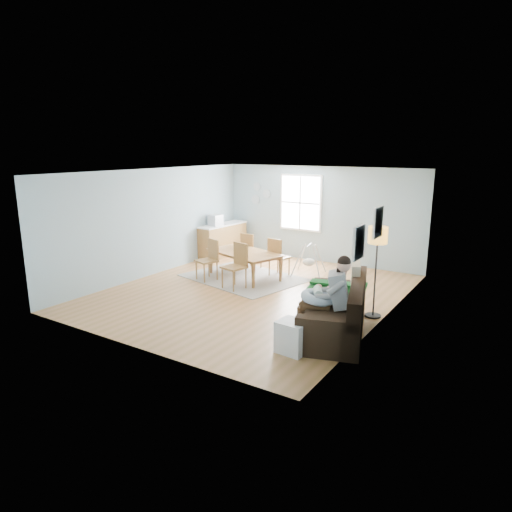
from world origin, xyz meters
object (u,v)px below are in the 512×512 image
Objects in this scene: dining_table at (244,265)px; floor_lamp at (377,243)px; father at (328,294)px; chair_se at (237,262)px; chair_nw at (250,249)px; storage_cube at (292,337)px; monitor at (215,220)px; chair_sw at (210,257)px; counter at (223,240)px; chair_ne at (277,255)px; baby_swing at (309,261)px; toddler at (335,285)px; sofa at (338,314)px.

floor_lamp is at bearing 3.48° from dining_table.
chair_se is at bearing 152.25° from father.
chair_se is 1.07× the size of chair_nw.
monitor is at bearing 138.13° from storage_cube.
counter is at bearing 119.28° from chair_sw.
chair_nw is (-3.64, 3.11, -0.23)m from father.
storage_cube is at bearing -41.87° from monitor.
floor_lamp is 3.44m from chair_ne.
chair_sw is 2.53m from counter.
dining_table is at bearing -67.00° from chair_nw.
chair_se is (0.35, -0.77, 0.28)m from dining_table.
storage_cube is 0.55× the size of baby_swing.
chair_se is (-2.86, 1.01, -0.19)m from toddler.
chair_se is at bearing 158.31° from sofa.
counter is (-1.53, 0.86, -0.07)m from chair_nw.
sofa is 1.19m from storage_cube.
sofa is 3.25m from chair_se.
chair_ne is (-2.56, 2.35, -0.23)m from toddler.
monitor reaches higher than baby_swing.
baby_swing is (1.27, 1.12, 0.02)m from dining_table.
father is at bearing -27.75° from chair_se.
chair_ne is at bearing 154.24° from floor_lamp.
toddler reaches higher than chair_sw.
counter is at bearing 146.00° from toddler.
floor_lamp is at bearing 64.25° from toddler.
chair_sw is 2.56× the size of monitor.
father is 3.36m from chair_se.
chair_nw is 1.00× the size of chair_ne.
chair_se is at bearing -48.89° from dining_table.
chair_ne is (-2.99, 1.44, -0.90)m from floor_lamp.
chair_ne is at bearing -138.21° from baby_swing.
father is 3.95m from chair_ne.
counter is at bearing 145.35° from sofa.
toddler is 1.81× the size of storage_cube.
baby_swing is (0.62, 0.55, -0.21)m from chair_ne.
monitor is 3.24m from baby_swing.
dining_table is 0.88m from chair_sw.
storage_cube is (-0.58, -2.24, -1.21)m from floor_lamp.
sofa is 2.70× the size of toddler.
chair_sw reaches higher than chair_ne.
floor_lamp is 3.91m from dining_table.
counter is (-5.22, 3.60, 0.16)m from sofa.
chair_sw is 0.57× the size of counter.
baby_swing is (-2.37, 2.00, -1.11)m from floor_lamp.
chair_se is 1.12× the size of baby_swing.
toddler is at bearing -31.30° from monitor.
toddler is 0.95× the size of chair_ne.
chair_nw is at bearing 77.63° from chair_sw.
chair_nw is (-3.97, 1.66, -0.90)m from floor_lamp.
monitor is (-4.93, 4.42, 0.88)m from storage_cube.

